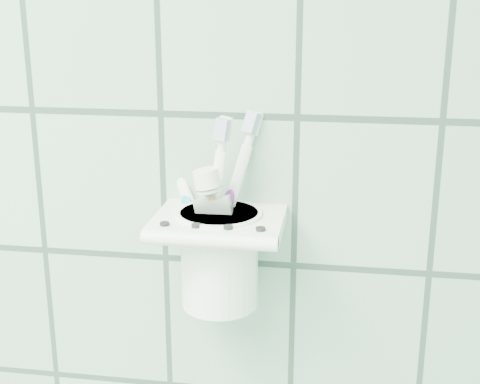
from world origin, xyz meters
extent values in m
cube|color=white|center=(0.66, 1.19, 1.30)|extent=(0.05, 0.02, 0.04)
cube|color=white|center=(0.66, 1.15, 1.31)|extent=(0.13, 0.10, 0.01)
cylinder|color=white|center=(0.66, 1.10, 1.31)|extent=(0.13, 0.01, 0.01)
cylinder|color=black|center=(0.61, 1.11, 1.32)|extent=(0.01, 0.01, 0.00)
cylinder|color=black|center=(0.64, 1.11, 1.32)|extent=(0.01, 0.01, 0.00)
cylinder|color=black|center=(0.67, 1.11, 1.32)|extent=(0.01, 0.01, 0.00)
cylinder|color=black|center=(0.71, 1.11, 1.32)|extent=(0.01, 0.01, 0.00)
cylinder|color=white|center=(0.66, 1.16, 1.27)|extent=(0.08, 0.08, 0.10)
cylinder|color=white|center=(0.66, 1.16, 1.32)|extent=(0.09, 0.09, 0.01)
cylinder|color=black|center=(0.66, 1.16, 1.32)|extent=(0.07, 0.07, 0.00)
cylinder|color=white|center=(0.67, 1.15, 1.32)|extent=(0.09, 0.08, 0.15)
cylinder|color=white|center=(0.67, 1.15, 1.41)|extent=(0.02, 0.02, 0.03)
cube|color=silver|center=(0.67, 1.14, 1.43)|extent=(0.02, 0.02, 0.03)
cube|color=white|center=(0.67, 1.15, 1.43)|extent=(0.02, 0.02, 0.03)
ellipsoid|color=teal|center=(0.67, 1.14, 1.34)|extent=(0.03, 0.02, 0.03)
cylinder|color=white|center=(0.64, 1.15, 1.31)|extent=(0.06, 0.06, 0.16)
cylinder|color=white|center=(0.64, 1.15, 1.41)|extent=(0.02, 0.02, 0.03)
cube|color=silver|center=(0.64, 1.15, 1.42)|extent=(0.02, 0.02, 0.03)
cube|color=white|center=(0.64, 1.15, 1.42)|extent=(0.02, 0.02, 0.03)
ellipsoid|color=purple|center=(0.64, 1.15, 1.33)|extent=(0.02, 0.02, 0.03)
cylinder|color=white|center=(0.64, 1.16, 1.31)|extent=(0.04, 0.02, 0.16)
cylinder|color=white|center=(0.64, 1.16, 1.40)|extent=(0.01, 0.01, 0.02)
cube|color=silver|center=(0.64, 1.15, 1.41)|extent=(0.02, 0.01, 0.02)
cube|color=white|center=(0.64, 1.16, 1.41)|extent=(0.02, 0.01, 0.03)
ellipsoid|color=orange|center=(0.64, 1.15, 1.33)|extent=(0.02, 0.01, 0.03)
cube|color=silver|center=(0.67, 1.16, 1.29)|extent=(0.06, 0.02, 0.11)
cube|color=silver|center=(0.67, 1.16, 1.23)|extent=(0.04, 0.01, 0.02)
cone|color=silver|center=(0.67, 1.16, 1.35)|extent=(0.03, 0.03, 0.02)
cylinder|color=white|center=(0.67, 1.16, 1.36)|extent=(0.03, 0.03, 0.03)
camera|label=1|loc=(0.78, 0.51, 1.54)|focal=50.00mm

